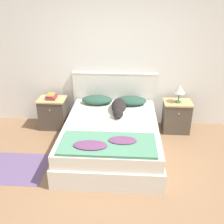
% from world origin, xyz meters
% --- Properties ---
extents(ground_plane, '(16.00, 16.00, 0.00)m').
position_xyz_m(ground_plane, '(0.00, 0.00, 0.00)').
color(ground_plane, '#896647').
extents(wall_back, '(9.00, 0.06, 2.55)m').
position_xyz_m(wall_back, '(0.00, 2.13, 1.27)').
color(wall_back, white).
rests_on(wall_back, ground_plane).
extents(bed, '(1.53, 2.04, 0.51)m').
position_xyz_m(bed, '(0.04, 1.01, 0.25)').
color(bed, silver).
rests_on(bed, ground_plane).
extents(headboard, '(1.61, 0.06, 1.04)m').
position_xyz_m(headboard, '(0.04, 2.06, 0.54)').
color(headboard, silver).
rests_on(headboard, ground_plane).
extents(nightstand_left, '(0.51, 0.41, 0.59)m').
position_xyz_m(nightstand_left, '(-1.13, 1.78, 0.30)').
color(nightstand_left, '#4C4238').
rests_on(nightstand_left, ground_plane).
extents(nightstand_right, '(0.51, 0.41, 0.59)m').
position_xyz_m(nightstand_right, '(1.20, 1.78, 0.30)').
color(nightstand_right, '#4C4238').
rests_on(nightstand_right, ground_plane).
extents(pillow_left, '(0.57, 0.36, 0.14)m').
position_xyz_m(pillow_left, '(-0.28, 1.81, 0.58)').
color(pillow_left, '#284C3D').
rests_on(pillow_left, bed).
extents(pillow_right, '(0.57, 0.36, 0.14)m').
position_xyz_m(pillow_right, '(0.35, 1.81, 0.58)').
color(pillow_right, '#284C3D').
rests_on(pillow_right, bed).
extents(quilt, '(1.31, 0.62, 0.07)m').
position_xyz_m(quilt, '(0.03, 0.35, 0.53)').
color(quilt, '#4C8466').
rests_on(quilt, bed).
extents(dog, '(0.26, 0.77, 0.19)m').
position_xyz_m(dog, '(0.14, 1.46, 0.60)').
color(dog, black).
rests_on(dog, bed).
extents(book_stack, '(0.19, 0.21, 0.10)m').
position_xyz_m(book_stack, '(-1.13, 1.78, 0.64)').
color(book_stack, '#285689').
rests_on(book_stack, nightstand_left).
extents(table_lamp, '(0.20, 0.20, 0.33)m').
position_xyz_m(table_lamp, '(1.20, 1.75, 0.83)').
color(table_lamp, '#336B4C').
rests_on(table_lamp, nightstand_right).
extents(rug, '(1.13, 0.78, 0.00)m').
position_xyz_m(rug, '(-1.46, 0.43, 0.00)').
color(rug, '#604C75').
rests_on(rug, ground_plane).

